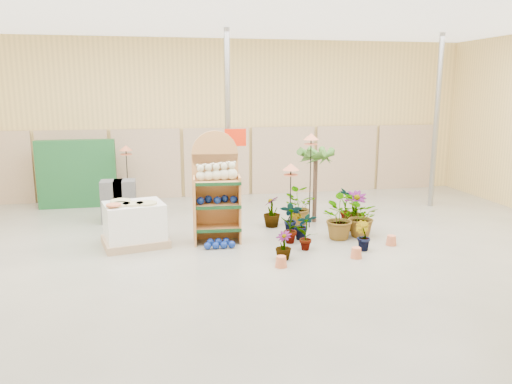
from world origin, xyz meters
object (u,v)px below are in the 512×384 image
Objects in this scene: pallet_stack at (134,224)px; display_shelf at (216,191)px; bird_table_front at (291,169)px; potted_plant_2 at (337,217)px.

display_shelf is at bearing -11.16° from pallet_stack.
bird_table_front reaches higher than potted_plant_2.
pallet_stack is 0.88× the size of bird_table_front.
potted_plant_2 is (2.50, -0.40, -0.58)m from display_shelf.
potted_plant_2 is at bearing -4.82° from display_shelf.
bird_table_front is (3.17, -0.23, 1.06)m from pallet_stack.
display_shelf is 1.60× the size of pallet_stack.
potted_plant_2 is (4.17, -0.36, 0.02)m from pallet_stack.
potted_plant_2 is at bearing -7.21° from bird_table_front.
display_shelf is 2.48× the size of potted_plant_2.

